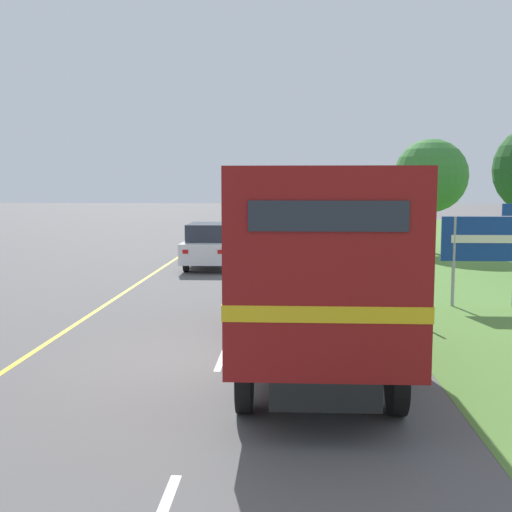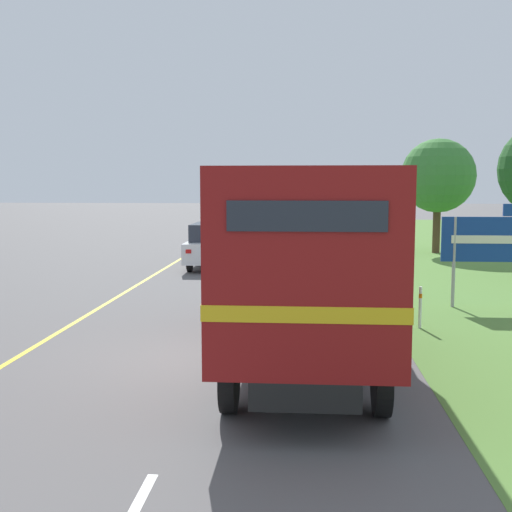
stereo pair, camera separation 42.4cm
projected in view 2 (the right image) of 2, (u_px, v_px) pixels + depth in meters
name	position (u px, v px, depth m)	size (l,w,h in m)	color
ground_plane	(213.00, 359.00, 11.91)	(200.00, 200.00, 0.00)	#5B5959
edge_line_yellow	(181.00, 259.00, 28.03)	(0.12, 65.07, 0.01)	yellow
centre_dash_near	(217.00, 352.00, 12.42)	(0.12, 2.60, 0.01)	white
centre_dash_mid_a	(247.00, 294.00, 18.96)	(0.12, 2.60, 0.01)	white
centre_dash_mid_b	(262.00, 266.00, 25.50)	(0.12, 2.60, 0.01)	white
centre_dash_far	(271.00, 249.00, 32.04)	(0.12, 2.60, 0.01)	white
centre_dash_farthest	(276.00, 238.00, 38.58)	(0.12, 2.60, 0.01)	white
horse_trailer_truck	(305.00, 258.00, 11.31)	(2.51, 8.23, 3.45)	black
lead_car_white	(214.00, 245.00, 24.97)	(1.80, 4.26, 1.74)	black
lead_car_red_ahead	(305.00, 227.00, 33.61)	(1.80, 3.98, 2.08)	black
lead_car_silver_ahead	(257.00, 214.00, 50.09)	(1.80, 3.89, 1.79)	black
highway_sign	(488.00, 242.00, 16.75)	(2.29, 0.09, 2.73)	#9E9EA3
roadside_tree_mid	(438.00, 176.00, 30.05)	(3.46, 3.46, 5.37)	#4C3823
delineator_post	(420.00, 306.00, 14.42)	(0.08, 0.08, 0.95)	white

